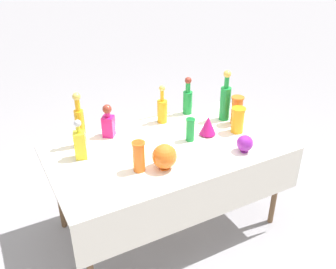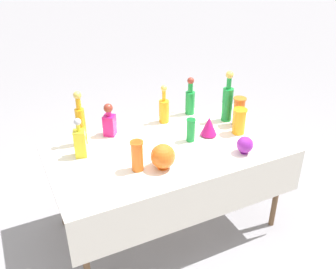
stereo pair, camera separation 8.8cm
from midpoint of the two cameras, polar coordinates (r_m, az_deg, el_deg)
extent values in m
plane|color=gray|center=(3.24, -0.80, -13.42)|extent=(40.00, 40.00, 0.00)
cube|color=white|center=(2.79, -0.90, -2.07)|extent=(1.75, 0.97, 0.03)
cube|color=white|center=(2.54, 4.32, -10.25)|extent=(1.75, 0.01, 0.35)
cylinder|color=brown|center=(2.54, -13.03, -17.82)|extent=(0.04, 0.04, 0.73)
cylinder|color=brown|center=(3.14, 15.35, -7.69)|extent=(0.04, 0.04, 0.73)
cylinder|color=brown|center=(3.12, -17.16, -8.22)|extent=(0.04, 0.04, 0.73)
cylinder|color=brown|center=(3.62, 7.25, -1.40)|extent=(0.04, 0.04, 0.73)
cylinder|color=#198C38|center=(3.24, 2.22, 4.87)|extent=(0.08, 0.08, 0.20)
cylinder|color=#198C38|center=(3.18, 2.27, 7.22)|extent=(0.04, 0.04, 0.09)
sphere|color=maroon|center=(3.16, 2.29, 8.23)|extent=(0.06, 0.06, 0.06)
cylinder|color=#198C38|center=(3.15, 7.88, 4.65)|extent=(0.09, 0.09, 0.28)
cylinder|color=#198C38|center=(3.07, 8.12, 7.92)|extent=(0.04, 0.04, 0.10)
sphere|color=gold|center=(3.05, 8.21, 9.12)|extent=(0.06, 0.06, 0.06)
cylinder|color=orange|center=(2.81, -14.07, 0.92)|extent=(0.07, 0.07, 0.29)
cylinder|color=orange|center=(2.73, -14.54, 4.41)|extent=(0.04, 0.04, 0.09)
sphere|color=gold|center=(2.71, -14.70, 5.61)|extent=(0.06, 0.06, 0.06)
cylinder|color=orange|center=(3.09, -1.70, 3.52)|extent=(0.08, 0.08, 0.19)
cylinder|color=orange|center=(3.03, -1.74, 5.96)|extent=(0.03, 0.03, 0.09)
sphere|color=gold|center=(3.01, -1.76, 7.04)|extent=(0.05, 0.05, 0.05)
cube|color=yellow|center=(2.68, -14.12, -1.60)|extent=(0.10, 0.10, 0.20)
cylinder|color=yellow|center=(2.62, -14.45, 0.82)|extent=(0.03, 0.03, 0.06)
sphere|color=#B2B2B7|center=(2.60, -14.57, 1.66)|extent=(0.05, 0.05, 0.05)
cube|color=#C61972|center=(2.93, -9.90, 1.22)|extent=(0.12, 0.12, 0.17)
cylinder|color=#C61972|center=(2.88, -10.08, 3.06)|extent=(0.04, 0.04, 0.04)
sphere|color=maroon|center=(2.86, -10.15, 3.84)|extent=(0.07, 0.07, 0.07)
cylinder|color=orange|center=(3.10, 9.63, 3.64)|extent=(0.09, 0.09, 0.24)
cylinder|color=orange|center=(3.05, 9.80, 5.55)|extent=(0.10, 0.10, 0.01)
cylinder|color=orange|center=(2.47, -5.49, -3.37)|extent=(0.08, 0.08, 0.22)
cylinder|color=orange|center=(2.42, -5.60, -1.33)|extent=(0.09, 0.09, 0.01)
cylinder|color=#198C38|center=(2.82, 2.52, 0.73)|extent=(0.06, 0.06, 0.18)
cylinder|color=#198C38|center=(2.78, 2.55, 2.27)|extent=(0.07, 0.07, 0.01)
cylinder|color=orange|center=(2.97, 9.75, 2.18)|extent=(0.10, 0.10, 0.21)
cylinder|color=orange|center=(2.93, 9.91, 3.88)|extent=(0.11, 0.11, 0.01)
cylinder|color=#C61972|center=(2.95, 5.18, 0.07)|extent=(0.07, 0.07, 0.01)
cone|color=#C61972|center=(2.91, 5.25, 1.42)|extent=(0.13, 0.13, 0.14)
cylinder|color=orange|center=(2.54, -1.53, -5.04)|extent=(0.08, 0.08, 0.01)
sphere|color=orange|center=(2.49, -1.55, -3.36)|extent=(0.17, 0.17, 0.17)
cylinder|color=purple|center=(2.77, 10.61, -2.48)|extent=(0.05, 0.05, 0.01)
sphere|color=purple|center=(2.73, 10.74, -1.33)|extent=(0.12, 0.12, 0.12)
cube|color=white|center=(2.28, -9.47, -9.52)|extent=(0.06, 0.03, 0.04)
cube|color=white|center=(2.71, 11.67, -3.01)|extent=(0.06, 0.01, 0.03)
cube|color=tan|center=(4.00, -2.16, -1.01)|extent=(0.42, 0.32, 0.37)
cube|color=tan|center=(3.97, -2.83, 2.39)|extent=(0.37, 0.07, 0.09)
camera|label=1|loc=(0.04, -90.92, -0.51)|focal=40.00mm
camera|label=2|loc=(0.04, 89.08, 0.51)|focal=40.00mm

